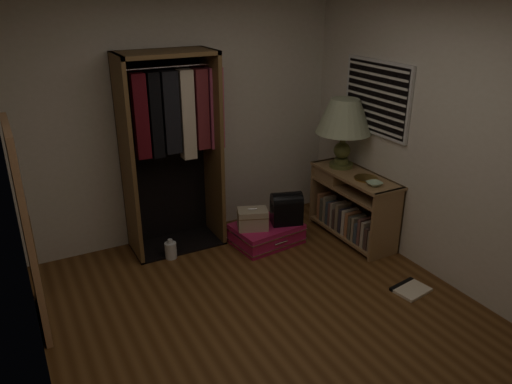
{
  "coord_description": "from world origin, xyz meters",
  "views": [
    {
      "loc": [
        -1.76,
        -2.91,
        2.61
      ],
      "look_at": [
        0.3,
        0.95,
        0.8
      ],
      "focal_mm": 35.0,
      "sensor_mm": 36.0,
      "label": 1
    }
  ],
  "objects_px": {
    "floor_mirror": "(27,230)",
    "white_jug": "(171,250)",
    "train_case": "(253,219)",
    "open_wardrobe": "(174,134)",
    "black_bag": "(287,207)",
    "table_lamp": "(344,118)",
    "console_bookshelf": "(351,203)",
    "pink_suitcase": "(267,233)"
  },
  "relations": [
    {
      "from": "floor_mirror",
      "to": "train_case",
      "type": "relative_size",
      "value": 4.52
    },
    {
      "from": "table_lamp",
      "to": "black_bag",
      "type": "bearing_deg",
      "value": -179.32
    },
    {
      "from": "open_wardrobe",
      "to": "train_case",
      "type": "xyz_separation_m",
      "value": [
        0.65,
        -0.46,
        -0.9
      ]
    },
    {
      "from": "train_case",
      "to": "black_bag",
      "type": "bearing_deg",
      "value": 12.77
    },
    {
      "from": "open_wardrobe",
      "to": "console_bookshelf",
      "type": "bearing_deg",
      "value": -22.78
    },
    {
      "from": "black_bag",
      "to": "white_jug",
      "type": "relative_size",
      "value": 1.76
    },
    {
      "from": "pink_suitcase",
      "to": "train_case",
      "type": "relative_size",
      "value": 2.07
    },
    {
      "from": "floor_mirror",
      "to": "black_bag",
      "type": "height_order",
      "value": "floor_mirror"
    },
    {
      "from": "open_wardrobe",
      "to": "floor_mirror",
      "type": "relative_size",
      "value": 1.21
    },
    {
      "from": "open_wardrobe",
      "to": "table_lamp",
      "type": "height_order",
      "value": "open_wardrobe"
    },
    {
      "from": "console_bookshelf",
      "to": "pink_suitcase",
      "type": "height_order",
      "value": "console_bookshelf"
    },
    {
      "from": "console_bookshelf",
      "to": "open_wardrobe",
      "type": "xyz_separation_m",
      "value": [
        -1.74,
        0.73,
        0.84
      ]
    },
    {
      "from": "train_case",
      "to": "table_lamp",
      "type": "distance_m",
      "value": 1.46
    },
    {
      "from": "console_bookshelf",
      "to": "table_lamp",
      "type": "distance_m",
      "value": 0.94
    },
    {
      "from": "train_case",
      "to": "table_lamp",
      "type": "xyz_separation_m",
      "value": [
        1.09,
        -0.05,
        0.98
      ]
    },
    {
      "from": "train_case",
      "to": "black_bag",
      "type": "height_order",
      "value": "black_bag"
    },
    {
      "from": "black_bag",
      "to": "table_lamp",
      "type": "relative_size",
      "value": 0.49
    },
    {
      "from": "black_bag",
      "to": "white_jug",
      "type": "xyz_separation_m",
      "value": [
        -1.24,
        0.24,
        -0.31
      ]
    },
    {
      "from": "train_case",
      "to": "table_lamp",
      "type": "bearing_deg",
      "value": 18.35
    },
    {
      "from": "floor_mirror",
      "to": "white_jug",
      "type": "bearing_deg",
      "value": 20.89
    },
    {
      "from": "table_lamp",
      "to": "pink_suitcase",
      "type": "bearing_deg",
      "value": 176.53
    },
    {
      "from": "pink_suitcase",
      "to": "train_case",
      "type": "xyz_separation_m",
      "value": [
        -0.18,
        -0.01,
        0.22
      ]
    },
    {
      "from": "floor_mirror",
      "to": "white_jug",
      "type": "distance_m",
      "value": 1.58
    },
    {
      "from": "open_wardrobe",
      "to": "floor_mirror",
      "type": "xyz_separation_m",
      "value": [
        -1.5,
        -0.77,
        -0.38
      ]
    },
    {
      "from": "open_wardrobe",
      "to": "pink_suitcase",
      "type": "distance_m",
      "value": 1.46
    },
    {
      "from": "pink_suitcase",
      "to": "train_case",
      "type": "height_order",
      "value": "train_case"
    },
    {
      "from": "white_jug",
      "to": "console_bookshelf",
      "type": "bearing_deg",
      "value": -13.09
    },
    {
      "from": "table_lamp",
      "to": "open_wardrobe",
      "type": "bearing_deg",
      "value": 163.77
    },
    {
      "from": "open_wardrobe",
      "to": "white_jug",
      "type": "xyz_separation_m",
      "value": [
        -0.21,
        -0.28,
        -1.14
      ]
    },
    {
      "from": "train_case",
      "to": "black_bag",
      "type": "relative_size",
      "value": 1.0
    },
    {
      "from": "floor_mirror",
      "to": "table_lamp",
      "type": "relative_size",
      "value": 2.24
    },
    {
      "from": "white_jug",
      "to": "train_case",
      "type": "bearing_deg",
      "value": -12.11
    },
    {
      "from": "console_bookshelf",
      "to": "pink_suitcase",
      "type": "bearing_deg",
      "value": 163.01
    },
    {
      "from": "console_bookshelf",
      "to": "train_case",
      "type": "relative_size",
      "value": 2.98
    },
    {
      "from": "train_case",
      "to": "floor_mirror",
      "type": "bearing_deg",
      "value": -151.09
    },
    {
      "from": "pink_suitcase",
      "to": "table_lamp",
      "type": "distance_m",
      "value": 1.5
    },
    {
      "from": "open_wardrobe",
      "to": "train_case",
      "type": "bearing_deg",
      "value": -35.3
    },
    {
      "from": "open_wardrobe",
      "to": "white_jug",
      "type": "bearing_deg",
      "value": -126.95
    },
    {
      "from": "console_bookshelf",
      "to": "pink_suitcase",
      "type": "xyz_separation_m",
      "value": [
        -0.91,
        0.28,
        -0.28
      ]
    },
    {
      "from": "black_bag",
      "to": "table_lamp",
      "type": "height_order",
      "value": "table_lamp"
    },
    {
      "from": "black_bag",
      "to": "floor_mirror",
      "type": "bearing_deg",
      "value": -157.28
    },
    {
      "from": "console_bookshelf",
      "to": "black_bag",
      "type": "relative_size",
      "value": 2.99
    }
  ]
}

